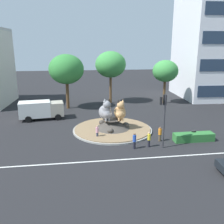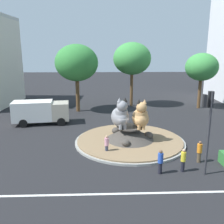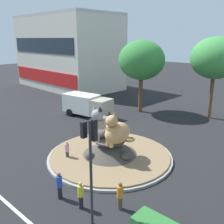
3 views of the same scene
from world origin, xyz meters
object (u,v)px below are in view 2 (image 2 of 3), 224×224
at_px(pedestrian_yellow_shirt, 183,160).
at_px(delivery_box_truck, 41,111).
at_px(pedestrian_orange_shirt, 199,151).
at_px(cat_statue_calico, 141,117).
at_px(traffic_light_mast, 209,115).
at_px(pedestrian_pink_shirt, 107,144).
at_px(cat_statue_grey, 120,116).
at_px(pedestrian_blue_shirt, 160,161).
at_px(broadleaf_tree_behind_island, 132,59).
at_px(second_tree_near_tower, 77,63).
at_px(third_tree_left, 202,67).

bearing_deg(pedestrian_yellow_shirt, delivery_box_truck, 8.55).
bearing_deg(pedestrian_orange_shirt, cat_statue_calico, -5.42).
bearing_deg(traffic_light_mast, pedestrian_yellow_shirt, 77.38).
bearing_deg(pedestrian_pink_shirt, cat_statue_grey, 24.13).
xyz_separation_m(traffic_light_mast, pedestrian_yellow_shirt, (-1.30, 0.36, -3.22)).
distance_m(cat_statue_calico, pedestrian_blue_shirt, 5.95).
relative_size(broadleaf_tree_behind_island, delivery_box_truck, 1.47).
bearing_deg(pedestrian_yellow_shirt, pedestrian_blue_shirt, 60.49).
distance_m(traffic_light_mast, pedestrian_blue_shirt, 4.34).
bearing_deg(cat_statue_grey, cat_statue_calico, 71.72).
relative_size(second_tree_near_tower, pedestrian_orange_shirt, 5.42).
height_order(third_tree_left, pedestrian_pink_shirt, third_tree_left).
bearing_deg(traffic_light_mast, pedestrian_pink_shirt, 64.39).
height_order(broadleaf_tree_behind_island, pedestrian_orange_shirt, broadleaf_tree_behind_island).
bearing_deg(pedestrian_orange_shirt, broadleaf_tree_behind_island, -40.40).
xyz_separation_m(third_tree_left, pedestrian_pink_shirt, (-13.74, -16.21, -5.08)).
bearing_deg(delivery_box_truck, pedestrian_orange_shirt, -44.19).
relative_size(pedestrian_pink_shirt, pedestrian_yellow_shirt, 0.96).
height_order(second_tree_near_tower, pedestrian_yellow_shirt, second_tree_near_tower).
bearing_deg(pedestrian_pink_shirt, cat_statue_calico, -1.72).
bearing_deg(delivery_box_truck, traffic_light_mast, -49.24).
bearing_deg(pedestrian_pink_shirt, pedestrian_blue_shirt, -82.60).
relative_size(pedestrian_blue_shirt, delivery_box_truck, 0.27).
bearing_deg(traffic_light_mast, cat_statue_grey, 43.73).
relative_size(traffic_light_mast, pedestrian_yellow_shirt, 3.40).
xyz_separation_m(cat_statue_grey, delivery_box_truck, (-8.63, 6.40, -1.03)).
bearing_deg(third_tree_left, pedestrian_pink_shirt, -130.28).
bearing_deg(pedestrian_yellow_shirt, pedestrian_orange_shirt, -87.45).
xyz_separation_m(cat_statue_calico, third_tree_left, (10.68, 13.89, 3.44)).
bearing_deg(pedestrian_pink_shirt, third_tree_left, 10.81).
bearing_deg(pedestrian_pink_shirt, pedestrian_yellow_shirt, -70.37).
distance_m(broadleaf_tree_behind_island, second_tree_near_tower, 8.46).
distance_m(second_tree_near_tower, pedestrian_orange_shirt, 20.57).
height_order(second_tree_near_tower, pedestrian_orange_shirt, second_tree_near_tower).
relative_size(cat_statue_grey, pedestrian_orange_shirt, 1.79).
xyz_separation_m(cat_statue_grey, traffic_light_mast, (5.20, -6.04, 1.58)).
xyz_separation_m(cat_statue_calico, pedestrian_pink_shirt, (-3.05, -2.32, -1.64)).
bearing_deg(second_tree_near_tower, broadleaf_tree_behind_island, 22.80).
bearing_deg(pedestrian_pink_shirt, delivery_box_truck, 90.60).
bearing_deg(third_tree_left, broadleaf_tree_behind_island, 168.39).
distance_m(traffic_light_mast, pedestrian_yellow_shirt, 3.49).
xyz_separation_m(cat_statue_grey, third_tree_left, (12.46, 13.70, 3.40)).
height_order(cat_statue_calico, pedestrian_orange_shirt, cat_statue_calico).
bearing_deg(third_tree_left, pedestrian_blue_shirt, -117.44).
bearing_deg(broadleaf_tree_behind_island, third_tree_left, -11.61).
distance_m(cat_statue_grey, third_tree_left, 18.83).
bearing_deg(pedestrian_blue_shirt, cat_statue_grey, -62.04).
distance_m(pedestrian_blue_shirt, delivery_box_truck, 16.46).
distance_m(cat_statue_grey, delivery_box_truck, 10.79).
distance_m(cat_statue_calico, pedestrian_pink_shirt, 4.17).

